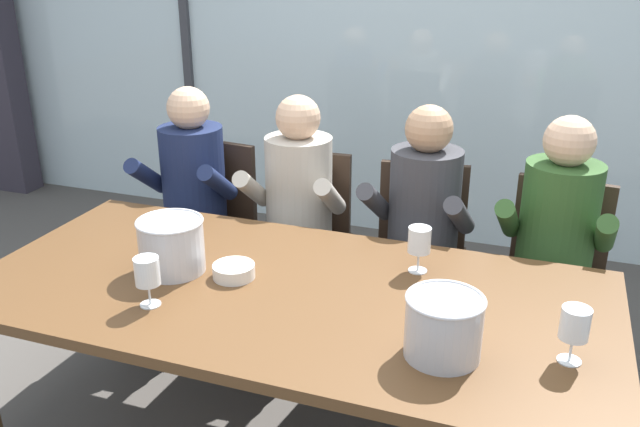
{
  "coord_description": "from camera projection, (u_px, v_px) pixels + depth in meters",
  "views": [
    {
      "loc": [
        0.81,
        -1.91,
        1.85
      ],
      "look_at": [
        0.0,
        0.35,
        0.88
      ],
      "focal_mm": 37.38,
      "sensor_mm": 36.0,
      "label": 1
    }
  ],
  "objects": [
    {
      "name": "ground",
      "position": [
        362.0,
        325.0,
        3.49
      ],
      "size": [
        14.0,
        14.0,
        0.0
      ],
      "primitive_type": "plane",
      "color": "#4C4742"
    },
    {
      "name": "window_glass_panel",
      "position": [
        425.0,
        41.0,
        4.12
      ],
      "size": [
        7.45,
        0.03,
        2.6
      ],
      "primitive_type": "cube",
      "color": "silver",
      "rests_on": "ground"
    },
    {
      "name": "window_mullion_left",
      "position": [
        186.0,
        31.0,
        4.63
      ],
      "size": [
        0.06,
        0.06,
        2.6
      ],
      "primitive_type": "cube",
      "color": "#38383D",
      "rests_on": "ground"
    },
    {
      "name": "hillside_vineyard",
      "position": [
        485.0,
        51.0,
        7.41
      ],
      "size": [
        13.45,
        2.4,
        1.53
      ],
      "primitive_type": "cube",
      "color": "#568942",
      "rests_on": "ground"
    },
    {
      "name": "dining_table",
      "position": [
        287.0,
        304.0,
        2.37
      ],
      "size": [
        2.25,
        1.06,
        0.73
      ],
      "color": "brown",
      "rests_on": "ground"
    },
    {
      "name": "chair_near_curtain",
      "position": [
        211.0,
        214.0,
        3.52
      ],
      "size": [
        0.49,
        0.49,
        0.9
      ],
      "rotation": [
        0.0,
        0.0,
        -0.12
      ],
      "color": "#332319",
      "rests_on": "ground"
    },
    {
      "name": "chair_left_of_center",
      "position": [
        304.0,
        228.0,
        3.34
      ],
      "size": [
        0.46,
        0.46,
        0.9
      ],
      "rotation": [
        0.0,
        0.0,
        0.05
      ],
      "color": "#332319",
      "rests_on": "ground"
    },
    {
      "name": "chair_center",
      "position": [
        419.0,
        244.0,
        3.17
      ],
      "size": [
        0.49,
        0.49,
        0.9
      ],
      "rotation": [
        0.0,
        0.0,
        0.12
      ],
      "color": "#332319",
      "rests_on": "ground"
    },
    {
      "name": "chair_right_of_center",
      "position": [
        554.0,
        266.0,
        2.95
      ],
      "size": [
        0.49,
        0.49,
        0.9
      ],
      "rotation": [
        0.0,
        0.0,
        -0.11
      ],
      "color": "#332319",
      "rests_on": "ground"
    },
    {
      "name": "person_navy_polo",
      "position": [
        187.0,
        193.0,
        3.32
      ],
      "size": [
        0.48,
        0.63,
        1.22
      ],
      "rotation": [
        0.0,
        0.0,
        0.07
      ],
      "color": "#192347",
      "rests_on": "ground"
    },
    {
      "name": "person_beige_jumper",
      "position": [
        294.0,
        207.0,
        3.15
      ],
      "size": [
        0.48,
        0.62,
        1.22
      ],
      "rotation": [
        0.0,
        0.0,
        0.06
      ],
      "color": "#B7AD9E",
      "rests_on": "ground"
    },
    {
      "name": "person_charcoal_jacket",
      "position": [
        418.0,
        223.0,
        2.96
      ],
      "size": [
        0.49,
        0.63,
        1.22
      ],
      "rotation": [
        0.0,
        0.0,
        -0.09
      ],
      "color": "#38383D",
      "rests_on": "ground"
    },
    {
      "name": "person_olive_shirt",
      "position": [
        554.0,
        241.0,
        2.78
      ],
      "size": [
        0.48,
        0.63,
        1.22
      ],
      "rotation": [
        0.0,
        0.0,
        -0.08
      ],
      "color": "#2D5123",
      "rests_on": "ground"
    },
    {
      "name": "ice_bucket_primary",
      "position": [
        171.0,
        245.0,
        2.43
      ],
      "size": [
        0.25,
        0.25,
        0.2
      ],
      "color": "#B7B7BC",
      "rests_on": "dining_table"
    },
    {
      "name": "ice_bucket_secondary",
      "position": [
        444.0,
        326.0,
        1.92
      ],
      "size": [
        0.23,
        0.23,
        0.19
      ],
      "color": "#B7B7BC",
      "rests_on": "dining_table"
    },
    {
      "name": "tasting_bowl",
      "position": [
        234.0,
        271.0,
        2.41
      ],
      "size": [
        0.15,
        0.15,
        0.05
      ],
      "primitive_type": "cylinder",
      "color": "silver",
      "rests_on": "dining_table"
    },
    {
      "name": "wine_glass_by_left_taster",
      "position": [
        575.0,
        326.0,
        1.88
      ],
      "size": [
        0.08,
        0.08,
        0.17
      ],
      "color": "silver",
      "rests_on": "dining_table"
    },
    {
      "name": "wine_glass_near_bucket",
      "position": [
        147.0,
        274.0,
        2.19
      ],
      "size": [
        0.08,
        0.08,
        0.17
      ],
      "color": "silver",
      "rests_on": "dining_table"
    },
    {
      "name": "wine_glass_center_pour",
      "position": [
        419.0,
        242.0,
        2.42
      ],
      "size": [
        0.08,
        0.08,
        0.17
      ],
      "color": "silver",
      "rests_on": "dining_table"
    }
  ]
}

